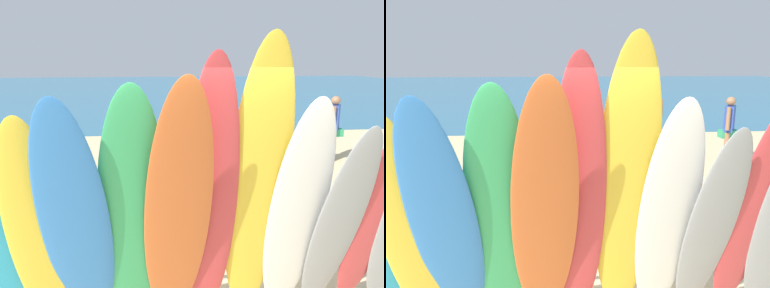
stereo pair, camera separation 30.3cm
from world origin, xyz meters
The scene contains 17 objects.
ground centered at (0.00, 14.00, 0.00)m, with size 60.00×60.00×0.00m, color #D3BC8C.
ocean_water centered at (0.00, 29.02, 0.01)m, with size 60.00×40.00×0.02m, color teal.
surfboard_rack centered at (0.00, 0.00, 0.57)m, with size 4.53×0.07×0.68m.
surfboard_yellow_1 centered at (-1.68, -0.55, 1.10)m, with size 0.53×0.08×2.26m, color yellow.
surfboard_blue_2 centered at (-1.35, -0.65, 1.17)m, with size 0.57×0.07×2.47m, color #337AD1.
surfboard_green_3 centered at (-0.89, -0.62, 1.21)m, with size 0.57×0.07×2.52m, color #38B266.
surfboard_orange_4 centered at (-0.52, -0.66, 1.24)m, with size 0.56×0.06×2.61m, color orange.
surfboard_red_5 centered at (-0.23, -0.56, 1.32)m, with size 0.48×0.08×2.71m, color #D13D42.
surfboard_yellow_6 centered at (0.19, -0.55, 1.39)m, with size 0.55×0.08×2.85m, color yellow.
surfboard_white_7 centered at (0.57, -0.54, 1.15)m, with size 0.54×0.06×2.37m, color white.
surfboard_grey_8 centered at (0.96, -0.57, 1.04)m, with size 0.47×0.06×2.18m, color #999EA3.
surfboard_red_9 centered at (1.36, -0.55, 1.14)m, with size 0.46×0.07×2.37m, color #D13D42.
beachgoer_strolling centered at (1.61, 8.16, 0.88)m, with size 0.45×0.42×1.52m.
beachgoer_midbeach centered at (3.94, 5.16, 0.95)m, with size 0.43×0.54×1.65m.
beachgoer_by_water centered at (0.25, 3.89, 0.96)m, with size 0.43×0.63×1.67m.
beachgoer_near_rack centered at (2.69, 7.45, 0.91)m, with size 0.44×0.47×1.59m.
beach_chair_blue centered at (-2.77, 2.52, 0.42)m, with size 0.63×0.81×0.80m.
Camera 2 is at (-0.46, -3.58, 2.57)m, focal length 34.86 mm.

